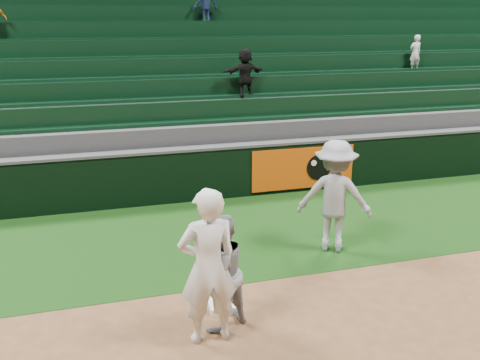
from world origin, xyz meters
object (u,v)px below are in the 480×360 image
at_px(first_base, 223,305).
at_px(baserunner, 220,273).
at_px(first_baseman, 208,267).
at_px(base_coach, 335,196).

distance_m(first_base, baserunner, 0.92).
height_order(first_base, first_baseman, first_baseman).
relative_size(baserunner, base_coach, 0.80).
relative_size(first_base, base_coach, 0.21).
bearing_deg(first_baseman, baserunner, -133.21).
distance_m(first_base, first_baseman, 1.29).
relative_size(first_base, first_baseman, 0.20).
bearing_deg(base_coach, first_baseman, 66.61).
xyz_separation_m(first_baseman, base_coach, (2.83, 2.15, -0.03)).
relative_size(first_base, baserunner, 0.26).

